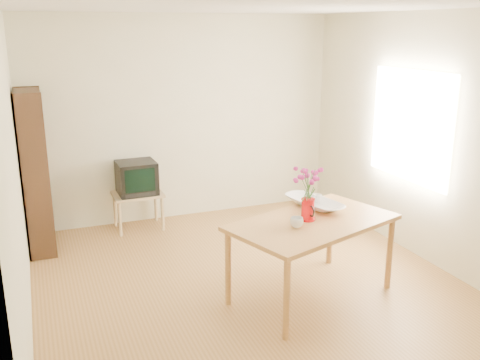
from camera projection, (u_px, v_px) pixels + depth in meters
name	position (u px, v px, depth m)	size (l,w,h in m)	color
room	(255.00, 156.00, 4.85)	(4.50, 4.50, 4.50)	brown
table	(313.00, 228.00, 4.84)	(1.70, 1.29, 0.75)	olive
tv_stand	(138.00, 199.00, 6.60)	(0.60, 0.45, 0.46)	tan
bookshelf	(36.00, 177.00, 5.88)	(0.28, 0.70, 1.80)	black
pitcher	(308.00, 210.00, 4.81)	(0.14, 0.21, 0.21)	red
flowers	(309.00, 182.00, 4.74)	(0.23, 0.23, 0.33)	#D1319B
mug	(297.00, 222.00, 4.65)	(0.12, 0.12, 0.09)	white
bowl	(315.00, 186.00, 5.14)	(0.44, 0.44, 0.42)	white
teacup_a	(311.00, 190.00, 5.13)	(0.08, 0.08, 0.07)	white
teacup_b	(318.00, 189.00, 5.18)	(0.07, 0.07, 0.07)	white
television	(136.00, 177.00, 6.54)	(0.47, 0.44, 0.40)	black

